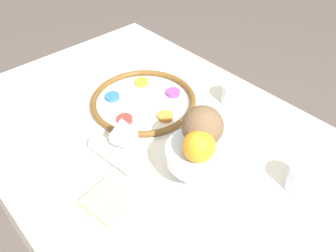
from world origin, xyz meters
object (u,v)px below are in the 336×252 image
at_px(orange_fruit, 199,146).
at_px(cup_far, 302,179).
at_px(seder_plate, 144,101).
at_px(wine_glass, 123,129).
at_px(coconut, 203,126).
at_px(fruit_stand, 200,156).
at_px(cup_near, 233,94).
at_px(napkin_roll, 114,154).
at_px(bread_plate, 110,201).

height_order(orange_fruit, cup_far, orange_fruit).
bearing_deg(seder_plate, wine_glass, -51.80).
height_order(wine_glass, orange_fruit, orange_fruit).
xyz_separation_m(orange_fruit, coconut, (-0.03, 0.05, 0.01)).
bearing_deg(seder_plate, coconut, -11.38).
xyz_separation_m(fruit_stand, cup_near, (-0.14, 0.31, -0.04)).
height_order(coconut, cup_near, coconut).
relative_size(seder_plate, coconut, 3.37).
bearing_deg(seder_plate, cup_far, 8.23).
distance_m(coconut, napkin_roll, 0.26).
height_order(wine_glass, fruit_stand, wine_glass).
relative_size(orange_fruit, bread_plate, 0.52).
distance_m(wine_glass, napkin_roll, 0.08).
distance_m(seder_plate, wine_glass, 0.25).
xyz_separation_m(seder_plate, wine_glass, (0.14, -0.18, 0.09)).
bearing_deg(fruit_stand, seder_plate, 165.95).
relative_size(coconut, napkin_roll, 0.65).
relative_size(seder_plate, bread_plate, 2.30).
height_order(orange_fruit, bread_plate, orange_fruit).
bearing_deg(bread_plate, cup_near, 96.12).
relative_size(orange_fruit, napkin_roll, 0.49).
height_order(wine_glass, bread_plate, wine_glass).
xyz_separation_m(orange_fruit, cup_near, (-0.16, 0.34, -0.10)).
relative_size(seder_plate, orange_fruit, 4.44).
xyz_separation_m(orange_fruit, bread_plate, (-0.10, -0.20, -0.13)).
relative_size(seder_plate, wine_glass, 2.50).
height_order(coconut, napkin_roll, coconut).
height_order(orange_fruit, cup_near, orange_fruit).
bearing_deg(wine_glass, orange_fruit, 20.18).
bearing_deg(wine_glass, cup_far, 33.79).
height_order(seder_plate, wine_glass, wine_glass).
relative_size(seder_plate, cup_far, 4.82).
bearing_deg(fruit_stand, coconut, 132.16).
xyz_separation_m(fruit_stand, coconut, (-0.02, 0.02, 0.08)).
xyz_separation_m(fruit_stand, orange_fruit, (0.01, -0.03, 0.06)).
xyz_separation_m(napkin_roll, cup_far, (0.39, 0.29, 0.01)).
xyz_separation_m(seder_plate, fruit_stand, (0.33, -0.08, 0.06)).
height_order(seder_plate, fruit_stand, fruit_stand).
distance_m(coconut, bread_plate, 0.29).
distance_m(wine_glass, cup_near, 0.42).
bearing_deg(napkin_roll, wine_glass, 79.24).
xyz_separation_m(wine_glass, orange_fruit, (0.20, 0.07, 0.04)).
height_order(bread_plate, cup_far, cup_far).
distance_m(napkin_roll, cup_far, 0.49).
bearing_deg(cup_far, orange_fruit, -135.18).
height_order(napkin_roll, cup_far, cup_far).
height_order(seder_plate, bread_plate, seder_plate).
bearing_deg(bread_plate, cup_far, 53.30).
height_order(fruit_stand, bread_plate, fruit_stand).
bearing_deg(orange_fruit, cup_far, 44.82).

